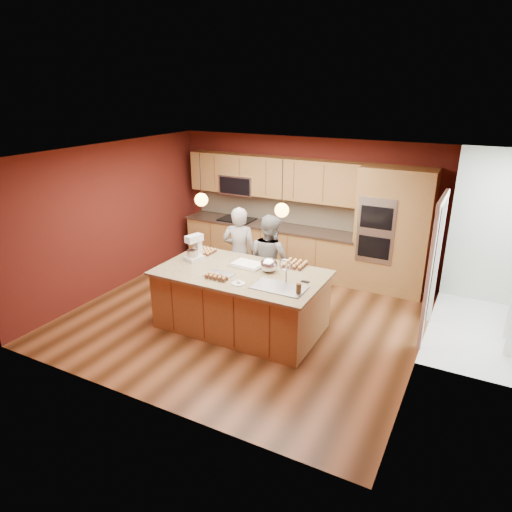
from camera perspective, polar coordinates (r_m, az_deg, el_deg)
The scene contains 24 objects.
floor at distance 7.69m, azimuth -1.31°, elevation -7.56°, with size 5.50×5.50×0.00m, color #402310.
ceiling at distance 6.85m, azimuth -1.50°, elevation 12.79°, with size 5.50×5.50×0.00m, color silver.
wall_back at distance 9.34m, azimuth 6.08°, elevation 6.33°, with size 5.50×5.50×0.00m, color #4F1812.
wall_front at distance 5.28m, azimuth -14.71°, elevation -5.72°, with size 5.50×5.50×0.00m, color #4F1812.
wall_left at distance 8.77m, azimuth -17.38°, elevation 4.57°, with size 5.00×5.00×0.00m, color #4F1812.
wall_right at distance 6.38m, azimuth 20.79°, elevation -1.76°, with size 5.00×5.00×0.00m, color #4F1812.
cabinet_run at distance 9.47m, azimuth 1.60°, elevation 4.36°, with size 3.74×0.64×2.30m.
oven_column at distance 8.62m, azimuth 16.73°, elevation 2.98°, with size 1.30×0.62×2.30m.
doorway_trim at distance 7.23m, azimuth 21.22°, elevation -1.78°, with size 0.08×1.11×2.20m, color silver, non-canonical shape.
pendant_left at distance 7.01m, azimuth -6.85°, elevation 7.03°, with size 0.20×0.20×0.80m.
pendant_right at distance 6.36m, azimuth 3.25°, elevation 5.77°, with size 0.20×0.20×0.80m.
island at distance 7.17m, azimuth -1.80°, elevation -5.43°, with size 2.57×1.44×1.33m.
person_left at distance 8.08m, azimuth -2.08°, elevation 0.37°, with size 0.61×0.40×1.68m, color black.
person_right at distance 7.83m, azimuth 1.72°, elevation -0.55°, with size 0.78×0.61×1.61m, color slate.
stand_mixer at distance 7.47m, azimuth -7.72°, elevation 0.84°, with size 0.29×0.35×0.42m.
sheet_cake at distance 7.21m, azimuth -1.08°, elevation -1.07°, with size 0.53×0.41×0.05m.
cooling_rack at distance 6.87m, azimuth -4.67°, elevation -2.35°, with size 0.41×0.29×0.02m, color #B0B4B8.
mixing_bowl at distance 6.95m, azimuth 1.63°, elevation -1.13°, with size 0.28×0.28×0.23m, color silver.
plate at distance 6.57m, azimuth -2.21°, elevation -3.45°, with size 0.19×0.19×0.01m, color silver.
tumbler at distance 6.26m, azimuth 5.35°, elevation -4.13°, with size 0.07×0.07×0.15m, color #3C2915.
phone at distance 6.66m, azimuth 6.17°, elevation -3.21°, with size 0.12×0.06×0.01m, color black.
cupcakes_left at distance 7.80m, azimuth -6.29°, elevation 0.62°, with size 0.30×0.30×0.07m, color tan, non-canonical shape.
cupcakes_rack at distance 6.72m, azimuth -4.98°, elevation -2.56°, with size 0.37×0.15×0.07m, color tan, non-canonical shape.
cupcakes_right at distance 7.21m, azimuth 4.90°, elevation -1.00°, with size 0.35×0.35×0.08m, color tan, non-canonical shape.
Camera 1 is at (3.30, -5.93, 3.63)m, focal length 32.00 mm.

